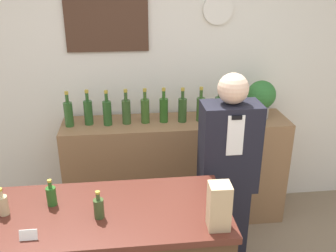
{
  "coord_description": "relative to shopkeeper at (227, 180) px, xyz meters",
  "views": [
    {
      "loc": [
        -0.24,
        -1.32,
        2.22
      ],
      "look_at": [
        0.04,
        1.1,
        1.21
      ],
      "focal_mm": 40.0,
      "sensor_mm": 36.0,
      "label": 1
    }
  ],
  "objects": [
    {
      "name": "potted_plant",
      "position": [
        0.47,
        0.71,
        0.39
      ],
      "size": [
        0.25,
        0.25,
        0.34
      ],
      "color": "#9E998E",
      "rests_on": "back_shelf"
    },
    {
      "name": "shelf_bottle_1",
      "position": [
        -1.04,
        0.73,
        0.31
      ],
      "size": [
        0.07,
        0.07,
        0.31
      ],
      "color": "#275122",
      "rests_on": "back_shelf"
    },
    {
      "name": "paper_bag",
      "position": [
        -0.25,
        -0.73,
        0.29
      ],
      "size": [
        0.12,
        0.11,
        0.26
      ],
      "color": "tan",
      "rests_on": "display_counter"
    },
    {
      "name": "counter_bottle_1",
      "position": [
        -1.16,
        -0.42,
        0.22
      ],
      "size": [
        0.06,
        0.06,
        0.17
      ],
      "color": "#285B20",
      "rests_on": "display_counter"
    },
    {
      "name": "shelf_bottle_8",
      "position": [
        0.09,
        0.7,
        0.31
      ],
      "size": [
        0.07,
        0.07,
        0.31
      ],
      "color": "#284B24",
      "rests_on": "back_shelf"
    },
    {
      "name": "shelf_bottle_5",
      "position": [
        -0.39,
        0.71,
        0.31
      ],
      "size": [
        0.07,
        0.07,
        0.31
      ],
      "color": "#28571C",
      "rests_on": "back_shelf"
    },
    {
      "name": "shelf_bottle_9",
      "position": [
        0.25,
        0.7,
        0.31
      ],
      "size": [
        0.07,
        0.07,
        0.31
      ],
      "color": "#285325",
      "rests_on": "back_shelf"
    },
    {
      "name": "shelf_bottle_0",
      "position": [
        -1.2,
        0.7,
        0.31
      ],
      "size": [
        0.07,
        0.07,
        0.31
      ],
      "color": "#2A5422",
      "rests_on": "back_shelf"
    },
    {
      "name": "shelf_bottle_2",
      "position": [
        -0.88,
        0.7,
        0.31
      ],
      "size": [
        0.07,
        0.07,
        0.31
      ],
      "color": "#275121",
      "rests_on": "back_shelf"
    },
    {
      "name": "counter_bottle_2",
      "position": [
        -0.88,
        -0.57,
        0.22
      ],
      "size": [
        0.06,
        0.06,
        0.17
      ],
      "color": "#374B25",
      "rests_on": "display_counter"
    },
    {
      "name": "shelf_bottle_7",
      "position": [
        -0.07,
        0.7,
        0.31
      ],
      "size": [
        0.07,
        0.07,
        0.31
      ],
      "color": "#325522",
      "rests_on": "back_shelf"
    },
    {
      "name": "shelf_bottle_3",
      "position": [
        -0.72,
        0.71,
        0.31
      ],
      "size": [
        0.07,
        0.07,
        0.31
      ],
      "color": "#315024",
      "rests_on": "back_shelf"
    },
    {
      "name": "back_wall",
      "position": [
        -0.46,
        1.0,
        0.55
      ],
      "size": [
        5.2,
        0.09,
        2.7
      ],
      "color": "silver",
      "rests_on": "ground_plane"
    },
    {
      "name": "shopkeeper",
      "position": [
        0.0,
        0.0,
        0.0
      ],
      "size": [
        0.41,
        0.26,
        1.61
      ],
      "color": "black",
      "rests_on": "ground_plane"
    },
    {
      "name": "counter_bottle_0",
      "position": [
        -1.41,
        -0.48,
        0.22
      ],
      "size": [
        0.06,
        0.06,
        0.17
      ],
      "color": "tan",
      "rests_on": "display_counter"
    },
    {
      "name": "back_shelf",
      "position": [
        -0.28,
        0.71,
        -0.3
      ],
      "size": [
        2.0,
        0.45,
        1.0
      ],
      "color": "#8E6642",
      "rests_on": "ground_plane"
    },
    {
      "name": "price_card_right",
      "position": [
        -1.23,
        -0.72,
        0.19
      ],
      "size": [
        0.09,
        0.02,
        0.06
      ],
      "color": "white",
      "rests_on": "display_counter"
    },
    {
      "name": "shelf_bottle_4",
      "position": [
        -0.55,
        0.71,
        0.31
      ],
      "size": [
        0.07,
        0.07,
        0.31
      ],
      "color": "#355821",
      "rests_on": "back_shelf"
    },
    {
      "name": "shelf_bottle_6",
      "position": [
        -0.23,
        0.7,
        0.31
      ],
      "size": [
        0.07,
        0.07,
        0.31
      ],
      "color": "#2C4D21",
      "rests_on": "back_shelf"
    }
  ]
}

